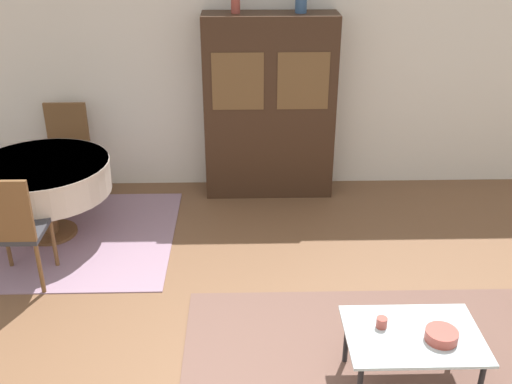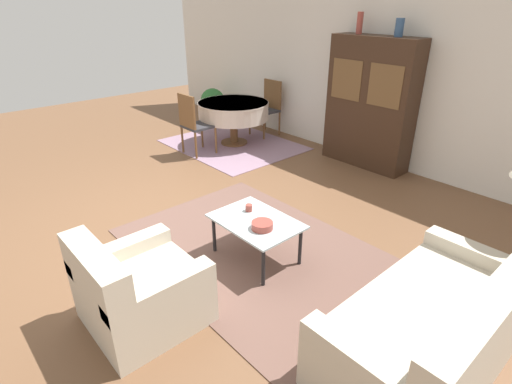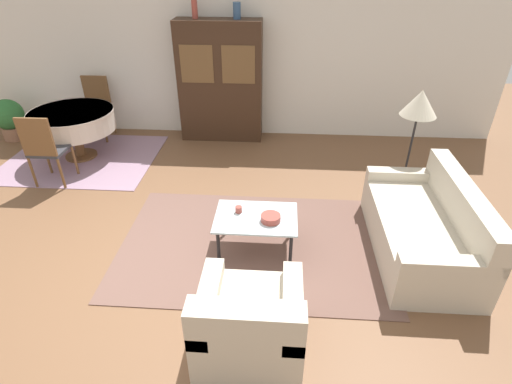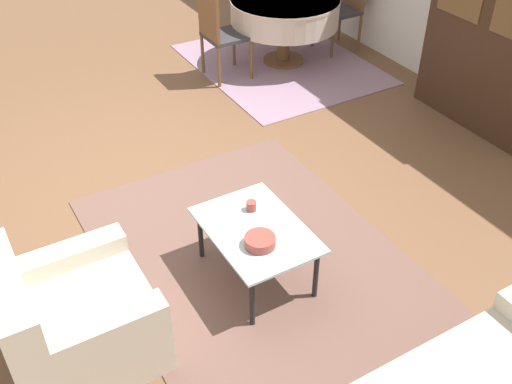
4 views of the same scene
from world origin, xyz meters
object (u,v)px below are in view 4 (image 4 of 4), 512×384
(display_cabinet, at_px, (498,28))
(coffee_table, at_px, (256,234))
(armchair, at_px, (71,321))
(bowl, at_px, (260,241))
(dining_chair_far, at_px, (345,2))
(dining_table, at_px, (285,12))
(cup, at_px, (251,206))
(dining_chair_near, at_px, (218,29))

(display_cabinet, bearing_deg, coffee_table, -75.31)
(armchair, bearing_deg, bowl, 84.44)
(armchair, distance_m, display_cabinet, 4.44)
(dining_chair_far, xyz_separation_m, bowl, (3.09, -2.99, -0.10))
(dining_chair_far, distance_m, bowl, 4.30)
(armchair, height_order, coffee_table, armchair)
(coffee_table, distance_m, dining_chair_far, 4.15)
(display_cabinet, height_order, dining_chair_far, display_cabinet)
(dining_table, xyz_separation_m, dining_chair_far, (0.00, 0.85, -0.03))
(dining_table, distance_m, bowl, 3.76)
(armchair, relative_size, cup, 12.00)
(cup, bearing_deg, dining_chair_near, 157.01)
(dining_chair_near, bearing_deg, bowl, -22.79)
(coffee_table, xyz_separation_m, dining_chair_far, (-2.93, 2.93, 0.18))
(dining_chair_far, relative_size, cup, 14.22)
(cup, bearing_deg, dining_table, 143.75)
(cup, distance_m, bowl, 0.37)
(display_cabinet, xyz_separation_m, dining_table, (-2.14, -0.93, -0.36))
(display_cabinet, bearing_deg, cup, -78.47)
(cup, bearing_deg, armchair, -80.54)
(display_cabinet, height_order, cup, display_cabinet)
(dining_table, bearing_deg, coffee_table, -35.40)
(coffee_table, bearing_deg, dining_chair_far, 135.02)
(dining_table, xyz_separation_m, dining_chair_near, (0.00, -0.85, -0.03))
(armchair, bearing_deg, dining_chair_far, 125.12)
(armchair, xyz_separation_m, cup, (-0.23, 1.36, 0.17))
(dining_table, height_order, bowl, dining_table)
(bowl, bearing_deg, dining_chair_far, 135.91)
(bowl, bearing_deg, dining_chair_near, 157.21)
(armchair, distance_m, dining_chair_near, 3.91)
(dining_table, bearing_deg, display_cabinet, 23.57)
(coffee_table, height_order, dining_chair_near, dining_chair_near)
(dining_table, relative_size, dining_chair_near, 1.23)
(dining_chair_near, bearing_deg, coffee_table, -22.86)
(cup, bearing_deg, dining_chair_far, 133.81)
(dining_chair_near, xyz_separation_m, cup, (2.74, -1.16, -0.10))
(coffee_table, relative_size, dining_chair_near, 0.86)
(armchair, xyz_separation_m, display_cabinet, (-0.83, 4.31, 0.66))
(dining_chair_near, bearing_deg, dining_chair_far, 90.00)
(bowl, bearing_deg, cup, 158.85)
(display_cabinet, relative_size, dining_chair_far, 1.90)
(coffee_table, xyz_separation_m, cup, (-0.19, 0.07, 0.08))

